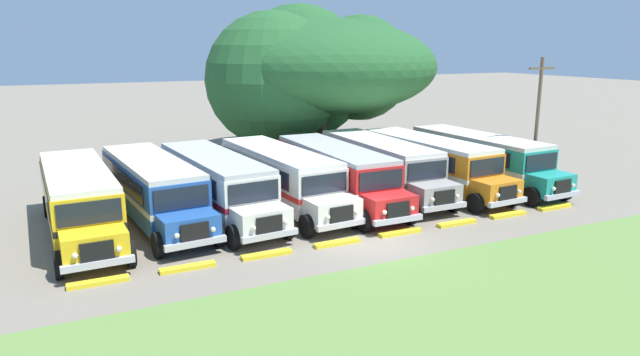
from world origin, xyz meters
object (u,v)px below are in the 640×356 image
Objects in this scene: parked_bus_slot_5 at (380,163)px; parked_bus_slot_1 at (153,186)px; parked_bus_slot_2 at (216,182)px; parked_bus_slot_0 at (79,197)px; broad_shade_tree at (312,71)px; parked_bus_slot_6 at (430,161)px; parked_bus_slot_7 at (481,157)px; utility_pole at (537,119)px; parked_bus_slot_4 at (337,171)px; parked_bus_slot_3 at (281,175)px.

parked_bus_slot_1 is at bearing -89.71° from parked_bus_slot_5.
parked_bus_slot_2 is (2.87, -0.36, 0.00)m from parked_bus_slot_1.
parked_bus_slot_0 is 3.22m from parked_bus_slot_1.
broad_shade_tree reaches higher than parked_bus_slot_1.
parked_bus_slot_1 and parked_bus_slot_6 have the same top height.
parked_bus_slot_5 is at bearing -100.51° from parked_bus_slot_7.
utility_pole is at bearing 82.40° from parked_bus_slot_0.
parked_bus_slot_7 is at bearing 82.74° from parked_bus_slot_6.
parked_bus_slot_0 is 12.20m from parked_bus_slot_4.
broad_shade_tree reaches higher than parked_bus_slot_7.
parked_bus_slot_0 is at bearing -93.06° from parked_bus_slot_2.
parked_bus_slot_5 and parked_bus_slot_7 have the same top height.
parked_bus_slot_2 is 3.28m from parked_bus_slot_3.
parked_bus_slot_4 is (6.17, -0.42, 0.00)m from parked_bus_slot_2.
parked_bus_slot_7 is 1.50× the size of utility_pole.
parked_bus_slot_3 is 1.01× the size of parked_bus_slot_4.
parked_bus_slot_3 is at bearing -99.00° from parked_bus_slot_4.
parked_bus_slot_3 is (3.28, 0.03, 0.00)m from parked_bus_slot_2.
broad_shade_tree is at bearing 133.53° from parked_bus_slot_2.
parked_bus_slot_4 is 5.94m from parked_bus_slot_6.
broad_shade_tree reaches higher than parked_bus_slot_0.
parked_bus_slot_2 is 0.64× the size of broad_shade_tree.
broad_shade_tree is (-1.57, 12.34, 4.50)m from parked_bus_slot_6.
parked_bus_slot_2 is 12.10m from parked_bus_slot_6.
parked_bus_slot_7 is (3.40, -0.23, 0.00)m from parked_bus_slot_6.
parked_bus_slot_2 and parked_bus_slot_7 have the same top height.
parked_bus_slot_1 is 9.07m from parked_bus_slot_4.
parked_bus_slot_0 is 6.04m from parked_bus_slot_2.
broad_shade_tree is at bearing -176.06° from parked_bus_slot_6.
parked_bus_slot_5 is 12.61m from broad_shade_tree.
parked_bus_slot_0 is at bearing -91.02° from parked_bus_slot_4.
parked_bus_slot_6 is at bearing 83.30° from parked_bus_slot_2.
broad_shade_tree is (1.28, 11.71, 4.50)m from parked_bus_slot_5.
parked_bus_slot_4 is at bearing -93.30° from parked_bus_slot_7.
parked_bus_slot_7 is (6.25, -0.86, 0.00)m from parked_bus_slot_5.
parked_bus_slot_3 is 12.23m from parked_bus_slot_7.
parked_bus_slot_4 is at bearing 79.44° from parked_bus_slot_1.
utility_pole is at bearing -63.49° from broad_shade_tree.
parked_bus_slot_5 is (5.97, 0.31, 0.00)m from parked_bus_slot_3.
parked_bus_slot_3 and parked_bus_slot_5 have the same top height.
parked_bus_slot_0 is 0.63× the size of broad_shade_tree.
utility_pole reaches higher than parked_bus_slot_0.
parked_bus_slot_0 is 1.00× the size of parked_bus_slot_4.
parked_bus_slot_5 is at bearing 103.64° from parked_bus_slot_4.
parked_bus_slot_7 is at bearing 82.56° from parked_bus_slot_5.
utility_pole reaches higher than parked_bus_slot_1.
utility_pole is (5.63, -2.10, 2.29)m from parked_bus_slot_6.
parked_bus_slot_5 is at bearing 162.17° from utility_pole.
broad_shade_tree is at bearing 125.48° from parked_bus_slot_1.
broad_shade_tree is at bearing -161.08° from parked_bus_slot_7.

